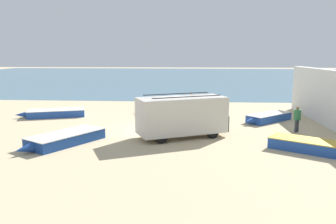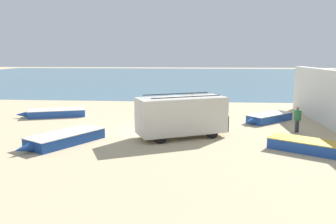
# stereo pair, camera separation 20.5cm
# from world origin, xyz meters

# --- Properties ---
(ground_plane) EXTENTS (200.00, 200.00, 0.00)m
(ground_plane) POSITION_xyz_m (0.00, 0.00, 0.00)
(ground_plane) COLOR tan
(sea_water) EXTENTS (120.00, 80.00, 0.01)m
(sea_water) POSITION_xyz_m (0.00, 52.00, 0.00)
(sea_water) COLOR #477084
(sea_water) RESTS_ON ground_plane
(harbor_wall) EXTENTS (0.50, 15.05, 3.70)m
(harbor_wall) POSITION_xyz_m (11.05, 1.00, 1.85)
(harbor_wall) COLOR silver
(harbor_wall) RESTS_ON ground_plane
(parked_van) EXTENTS (5.39, 3.90, 2.45)m
(parked_van) POSITION_xyz_m (1.52, -2.24, 1.27)
(parked_van) COLOR beige
(parked_van) RESTS_ON ground_plane
(fishing_rowboat_0) EXTENTS (2.75, 3.87, 0.68)m
(fishing_rowboat_0) POSITION_xyz_m (-0.87, 6.48, 0.34)
(fishing_rowboat_0) COLOR #2D66AD
(fishing_rowboat_0) RESTS_ON ground_plane
(fishing_rowboat_1) EXTENTS (3.56, 4.80, 0.58)m
(fishing_rowboat_1) POSITION_xyz_m (-4.66, -4.16, 0.29)
(fishing_rowboat_1) COLOR navy
(fishing_rowboat_1) RESTS_ON ground_plane
(fishing_rowboat_2) EXTENTS (5.10, 2.86, 0.56)m
(fishing_rowboat_2) POSITION_xyz_m (-8.38, 3.34, 0.28)
(fishing_rowboat_2) COLOR #234CA3
(fishing_rowboat_2) RESTS_ON ground_plane
(fishing_rowboat_3) EXTENTS (3.90, 3.61, 0.56)m
(fishing_rowboat_3) POSITION_xyz_m (7.43, 2.65, 0.28)
(fishing_rowboat_3) COLOR #234CA3
(fishing_rowboat_3) RESTS_ON ground_plane
(fishing_rowboat_4) EXTENTS (4.03, 3.04, 0.56)m
(fishing_rowboat_4) POSITION_xyz_m (7.82, -4.53, 0.28)
(fishing_rowboat_4) COLOR #234CA3
(fishing_rowboat_4) RESTS_ON ground_plane
(fisherman_0) EXTENTS (0.43, 0.43, 1.62)m
(fisherman_0) POSITION_xyz_m (2.57, 1.43, 0.97)
(fisherman_0) COLOR #38383D
(fisherman_0) RESTS_ON ground_plane
(fisherman_1) EXTENTS (0.42, 0.42, 1.60)m
(fisherman_1) POSITION_xyz_m (8.44, -0.54, 0.95)
(fisherman_1) COLOR #38383D
(fisherman_1) RESTS_ON ground_plane
(fisherman_2) EXTENTS (0.42, 0.42, 1.61)m
(fisherman_2) POSITION_xyz_m (2.03, 6.13, 0.96)
(fisherman_2) COLOR #5B564C
(fisherman_2) RESTS_ON ground_plane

